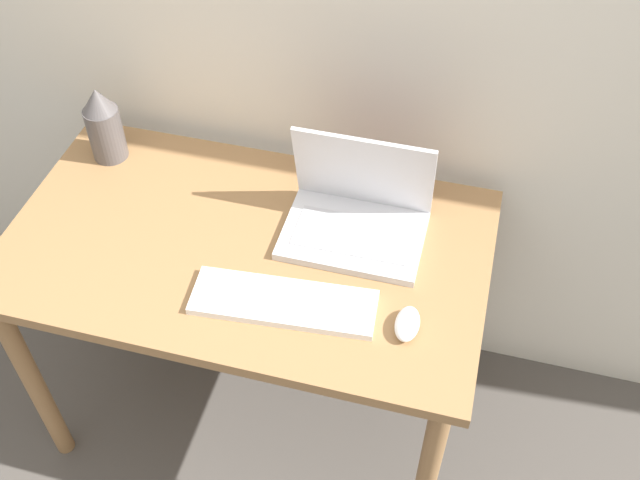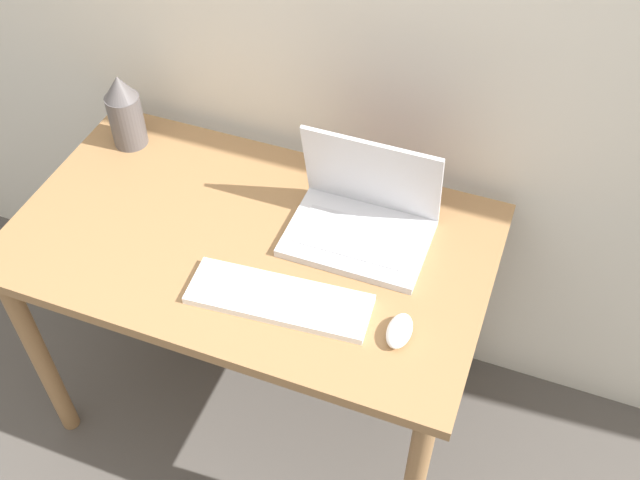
% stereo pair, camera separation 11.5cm
% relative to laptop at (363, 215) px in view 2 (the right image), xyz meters
% --- Properties ---
extents(desk, '(1.15, 0.67, 0.73)m').
position_rel_laptop_xyz_m(desk, '(-0.24, -0.11, -0.15)').
color(desk, olive).
rests_on(desk, ground_plane).
extents(laptop, '(0.33, 0.24, 0.25)m').
position_rel_laptop_xyz_m(laptop, '(0.00, 0.00, 0.00)').
color(laptop, silver).
rests_on(laptop, desk).
extents(keyboard, '(0.42, 0.16, 0.02)m').
position_rel_laptop_xyz_m(keyboard, '(-0.10, -0.27, -0.04)').
color(keyboard, white).
rests_on(keyboard, desk).
extents(mouse, '(0.05, 0.09, 0.04)m').
position_rel_laptop_xyz_m(mouse, '(0.17, -0.26, -0.04)').
color(mouse, white).
rests_on(mouse, desk).
extents(vase, '(0.09, 0.09, 0.21)m').
position_rel_laptop_xyz_m(vase, '(-0.69, 0.10, 0.05)').
color(vase, '#514C4C').
rests_on(vase, desk).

